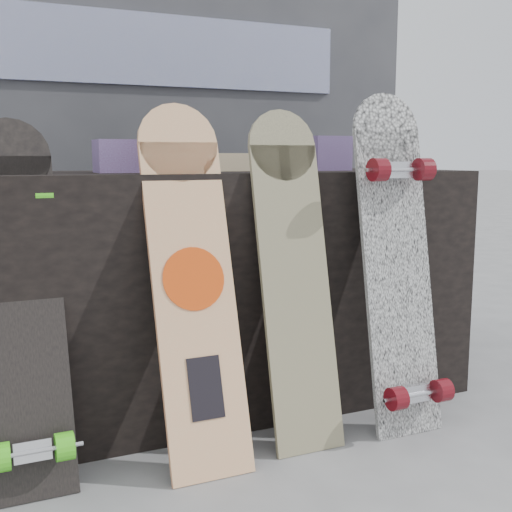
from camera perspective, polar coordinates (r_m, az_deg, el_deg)
name	(u,v)px	position (r m, az deg, el deg)	size (l,w,h in m)	color
ground	(299,455)	(1.93, 3.83, -17.24)	(60.00, 60.00, 0.00)	slate
vendor_table	(233,287)	(2.24, -2.04, -2.75)	(1.60, 0.60, 0.80)	black
booth	(162,100)	(3.01, -8.34, 13.57)	(2.40, 0.22, 2.20)	#36363B
merch_box_purple	(125,156)	(2.04, -11.55, 8.69)	(0.18, 0.12, 0.10)	#583369
merch_box_small	(325,153)	(2.33, 6.18, 9.06)	(0.14, 0.14, 0.12)	#583369
merch_box_flat	(224,162)	(2.20, -2.82, 8.33)	(0.22, 0.10, 0.06)	#D1B78C
longboard_geisha	(192,274)	(1.78, -5.69, -1.59)	(0.23, 0.32, 1.00)	beige
longboard_celtic	(294,267)	(1.90, 3.38, -1.00)	(0.22, 0.24, 0.99)	beige
longboard_cascadia	(398,258)	(2.03, 12.55, -0.16)	(0.24, 0.28, 1.05)	white
skateboard_dark	(20,296)	(1.77, -20.27, -3.32)	(0.22, 0.38, 0.96)	black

